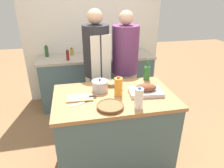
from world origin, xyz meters
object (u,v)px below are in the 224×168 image
Objects in this scene: roasting_pan at (146,90)px; person_cook_aproned at (97,66)px; wine_glass_left at (120,82)px; condiment_bottle_tall at (68,55)px; condiment_bottle_short at (72,52)px; cutting_board at (80,98)px; condiment_bottle_extra at (47,51)px; juice_jug at (118,87)px; wicker_basket at (110,106)px; milk_jug at (139,98)px; knife_chef at (83,103)px; knife_paring at (87,97)px; mixing_bowl at (111,83)px; person_cook_guest at (125,65)px; stock_pot at (100,86)px; wine_bottle_green at (147,72)px.

person_cook_aproned is at bearing 117.40° from roasting_pan.
condiment_bottle_tall is at bearing 116.25° from wine_glass_left.
condiment_bottle_short reaches higher than roasting_pan.
condiment_bottle_extra is (-0.46, 1.62, 0.09)m from cutting_board.
juice_jug is 1.11× the size of condiment_bottle_extra.
wicker_basket is 1.21× the size of juice_jug.
cutting_board is at bearing -73.98° from condiment_bottle_extra.
milk_jug reaches higher than knife_chef.
juice_jug is 1.68m from condiment_bottle_short.
knife_paring is (-0.39, -0.16, -0.07)m from wine_glass_left.
knife_paring is at bearing -137.73° from mixing_bowl.
wine_glass_left is 0.74m from person_cook_guest.
wicker_basket is at bearing -30.49° from knife_chef.
condiment_bottle_tall is (-0.66, 1.63, -0.01)m from milk_jug.
roasting_pan is at bearing -111.57° from person_cook_guest.
wine_glass_left is at bearing 69.49° from juice_jug.
roasting_pan is at bearing -20.75° from stock_pot.
knife_paring is (-0.34, -0.01, -0.08)m from juice_jug.
mixing_bowl is at bearing 136.64° from roasting_pan.
person_cook_guest is (0.64, 0.85, 0.02)m from knife_paring.
knife_paring is 1.63m from condiment_bottle_short.
knife_chef is 0.10m from knife_paring.
roasting_pan is 1.35× the size of cutting_board.
person_cook_aproned is at bearing 105.77° from wine_glass_left.
milk_jug is 0.56m from knife_paring.
roasting_pan is at bearing -43.36° from mixing_bowl.
milk_jug is at bearing -55.55° from stock_pot.
wine_glass_left is 0.94× the size of condiment_bottle_short.
milk_jug is 1.16m from person_cook_guest.
roasting_pan is 3.07× the size of wine_glass_left.
condiment_bottle_short is at bearing 106.97° from milk_jug.
knife_chef is (-0.45, -0.24, -0.09)m from wine_glass_left.
juice_jug is (0.18, -0.15, 0.04)m from stock_pot.
condiment_bottle_tall is at bearing 94.86° from cutting_board.
knife_paring is (-0.47, 0.29, -0.08)m from milk_jug.
mixing_bowl reaches higher than cutting_board.
roasting_pan is 1.53× the size of knife_chef.
knife_chef is 1.43m from condiment_bottle_tall.
wine_glass_left is (0.19, 0.39, 0.07)m from wicker_basket.
juice_jug reaches higher than condiment_bottle_short.
milk_jug is (0.15, -0.57, 0.08)m from mixing_bowl.
roasting_pan reaches higher than mixing_bowl.
wine_bottle_green is 1.10× the size of knife_chef.
roasting_pan is 0.51m from stock_pot.
wine_bottle_green reaches higher than mixing_bowl.
condiment_bottle_tall is (-0.83, 1.36, 0.05)m from roasting_pan.
person_cook_aproned is (-0.10, 0.52, 0.04)m from mixing_bowl.
wine_glass_left is 0.59× the size of knife_paring.
person_cook_aproned is (-0.18, 0.65, -0.02)m from wine_glass_left.
mixing_bowl is at bearing 105.02° from milk_jug.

